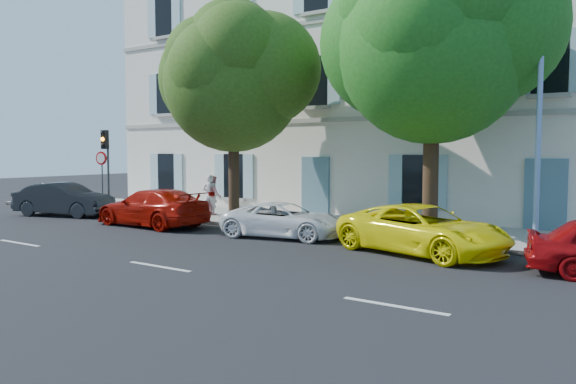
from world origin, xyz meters
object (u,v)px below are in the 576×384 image
Objects in this scene: street_lamp at (539,91)px; pedestrian_a at (210,195)px; car_white_coupe at (284,220)px; tree_right at (433,48)px; tree_left at (233,83)px; pedestrian_b at (213,195)px; road_sign at (102,168)px; car_yellow_supercar at (422,230)px; traffic_light at (106,152)px; car_dark_sedan at (64,199)px; car_red_coupe at (152,208)px.

pedestrian_a is at bearing 174.44° from street_lamp.
car_white_coupe is 0.46× the size of tree_right.
car_white_coupe is 8.17m from street_lamp.
street_lamp is at bearing -2.11° from tree_left.
pedestrian_b is (-9.43, 0.80, -4.83)m from tree_right.
street_lamp reaches higher than road_sign.
pedestrian_a is (-9.99, 2.66, 0.31)m from car_yellow_supercar.
traffic_light is 0.48× the size of street_lamp.
road_sign is 5.48m from pedestrian_a.
tree_left is 3.07× the size of road_sign.
tree_left is 2.26× the size of traffic_light.
car_yellow_supercar is 2.97× the size of pedestrian_b.
tree_right reaches higher than car_dark_sedan.
car_dark_sedan is at bearing 62.62° from pedestrian_b.
tree_left reaches higher than street_lamp.
tree_left is (-3.37, 1.56, 4.67)m from car_white_coupe.
car_white_coupe is at bearing -156.98° from tree_right.
car_dark_sedan is 2.10m from road_sign.
pedestrian_a reaches higher than car_white_coupe.
road_sign is (-0.31, 0.00, -0.67)m from traffic_light.
car_red_coupe is 10.15m from car_yellow_supercar.
car_red_coupe is 2.96× the size of pedestrian_b.
traffic_light reaches higher than car_white_coupe.
road_sign is 5.53m from pedestrian_b.
traffic_light is at bearing -176.74° from tree_left.
tree_right is at bearing -77.74° from car_white_coupe.
tree_left is 10.59m from street_lamp.
car_yellow_supercar is 0.54× the size of tree_right.
street_lamp is at bearing 144.09° from pedestrian_a.
street_lamp is at bearing -44.99° from car_yellow_supercar.
car_red_coupe is at bearing -172.30° from street_lamp.
street_lamp is 4.57× the size of pedestrian_b.
car_white_coupe is 5.85m from pedestrian_a.
traffic_light reaches higher than car_dark_sedan.
car_yellow_supercar is 15.36m from road_sign.
car_red_coupe is 0.54× the size of tree_right.
car_red_coupe is at bearing -19.67° from traffic_light.
car_white_coupe is 0.55× the size of street_lamp.
car_red_coupe is 5.50m from car_white_coupe.
road_sign is (0.43, 1.60, 1.30)m from car_dark_sedan.
car_red_coupe is at bearing 106.53° from car_yellow_supercar.
car_yellow_supercar is (15.66, 0.16, -0.04)m from car_dark_sedan.
car_white_coupe is 4.68m from car_yellow_supercar.
car_red_coupe is 5.43m from tree_left.
car_red_coupe is at bearing 121.79° from pedestrian_b.
car_white_coupe is at bearing -6.30° from road_sign.
pedestrian_a is at bearing 90.13° from car_yellow_supercar.
street_lamp reaches higher than pedestrian_b.
street_lamp reaches higher than car_yellow_supercar.
road_sign is 1.61× the size of pedestrian_b.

